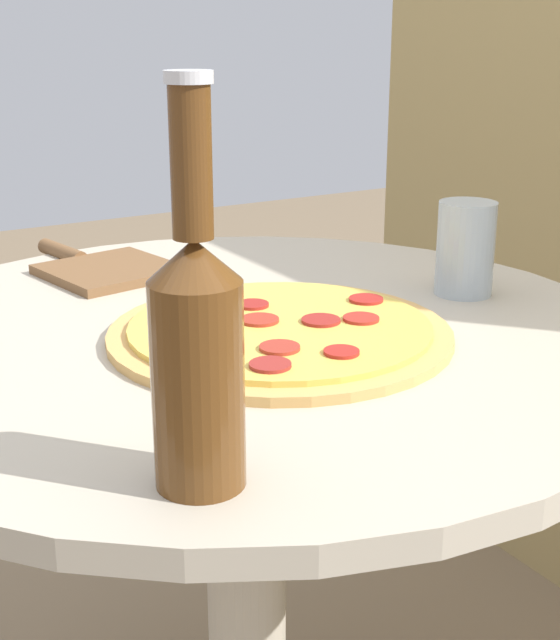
{
  "coord_description": "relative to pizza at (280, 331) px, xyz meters",
  "views": [
    {
      "loc": [
        0.8,
        -0.43,
        1.06
      ],
      "look_at": [
        0.05,
        0.01,
        0.77
      ],
      "focal_mm": 50.0,
      "sensor_mm": 36.0,
      "label": 1
    }
  ],
  "objects": [
    {
      "name": "beer_bottle",
      "position": [
        0.23,
        -0.21,
        0.09
      ],
      "size": [
        0.06,
        0.06,
        0.28
      ],
      "color": "#563314",
      "rests_on": "table"
    },
    {
      "name": "drinking_glass",
      "position": [
        -0.02,
        0.27,
        0.05
      ],
      "size": [
        0.07,
        0.07,
        0.11
      ],
      "color": "#ADBCC6",
      "rests_on": "table"
    },
    {
      "name": "pizza",
      "position": [
        0.0,
        0.0,
        0.0
      ],
      "size": [
        0.36,
        0.36,
        0.02
      ],
      "color": "tan",
      "rests_on": "table"
    },
    {
      "name": "table",
      "position": [
        -0.05,
        -0.01,
        -0.19
      ],
      "size": [
        0.86,
        0.86,
        0.75
      ],
      "color": "#B2A893",
      "rests_on": "ground_plane"
    },
    {
      "name": "pizza_paddle",
      "position": [
        -0.34,
        -0.07,
        -0.0
      ],
      "size": [
        0.27,
        0.18,
        0.02
      ],
      "rotation": [
        0.0,
        0.0,
        -2.97
      ],
      "color": "brown",
      "rests_on": "table"
    }
  ]
}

